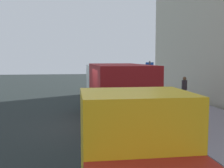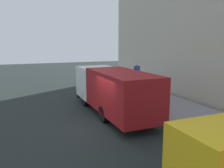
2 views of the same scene
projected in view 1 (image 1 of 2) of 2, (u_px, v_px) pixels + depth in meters
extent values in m
plane|color=#202726|center=(93.00, 126.00, 11.91)|extent=(80.00, 80.00, 0.00)
cube|color=gray|center=(202.00, 120.00, 12.64)|extent=(4.27, 30.00, 0.17)
cube|color=white|center=(107.00, 82.00, 16.52)|extent=(2.39, 2.62, 2.13)
cube|color=black|center=(104.00, 77.00, 17.75)|extent=(1.99, 0.08, 1.19)
cube|color=maroon|center=(119.00, 89.00, 12.53)|extent=(2.42, 5.53, 2.25)
cube|color=black|center=(104.00, 99.00, 17.97)|extent=(2.27, 0.14, 0.24)
cylinder|color=black|center=(91.00, 101.00, 15.95)|extent=(0.31, 0.91, 0.90)
cylinder|color=black|center=(125.00, 100.00, 16.27)|extent=(0.31, 0.91, 0.90)
cylinder|color=black|center=(97.00, 113.00, 12.47)|extent=(0.31, 0.91, 0.90)
cylinder|color=black|center=(140.00, 112.00, 12.80)|extent=(0.31, 0.91, 0.90)
cube|color=yellow|center=(136.00, 141.00, 4.97)|extent=(1.99, 1.65, 1.84)
cube|color=black|center=(127.00, 120.00, 5.74)|extent=(1.66, 0.07, 1.03)
cylinder|color=brown|center=(184.00, 97.00, 16.44)|extent=(0.35, 0.35, 0.90)
cylinder|color=#2F272C|center=(184.00, 85.00, 16.37)|extent=(0.46, 0.46, 0.58)
sphere|color=brown|center=(185.00, 78.00, 16.33)|extent=(0.22, 0.22, 0.22)
cylinder|color=#4C5156|center=(149.00, 85.00, 14.73)|extent=(0.08, 0.08, 2.66)
cube|color=blue|center=(150.00, 66.00, 14.65)|extent=(0.44, 0.03, 0.36)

